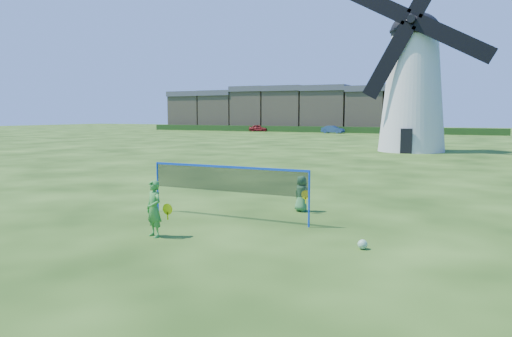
{
  "coord_description": "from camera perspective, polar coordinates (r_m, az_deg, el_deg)",
  "views": [
    {
      "loc": [
        6.07,
        -11.7,
        3.03
      ],
      "look_at": [
        0.2,
        0.5,
        1.5
      ],
      "focal_mm": 33.78,
      "sensor_mm": 36.0,
      "label": 1
    }
  ],
  "objects": [
    {
      "name": "play_ball",
      "position": [
        11.24,
        12.5,
        -8.76
      ],
      "size": [
        0.22,
        0.22,
        0.22
      ],
      "primitive_type": "sphere",
      "color": "green",
      "rests_on": "ground"
    },
    {
      "name": "windmill",
      "position": [
        41.55,
        18.11,
        9.63
      ],
      "size": [
        12.08,
        5.3,
        16.26
      ],
      "color": "silver",
      "rests_on": "ground"
    },
    {
      "name": "player_boy",
      "position": [
        15.1,
        5.41,
        -2.98
      ],
      "size": [
        0.68,
        0.55,
        1.13
      ],
      "rotation": [
        0.0,
        0.0,
        2.72
      ],
      "color": "#3F8346",
      "rests_on": "ground"
    },
    {
      "name": "hedge",
      "position": [
        82.65,
        5.86,
        4.65
      ],
      "size": [
        62.0,
        0.8,
        1.0
      ],
      "primitive_type": "cube",
      "color": "#193814",
      "rests_on": "ground"
    },
    {
      "name": "player_girl",
      "position": [
        12.19,
        -11.99,
        -4.68
      ],
      "size": [
        0.72,
        0.51,
        1.41
      ],
      "rotation": [
        0.0,
        0.0,
        -0.39
      ],
      "color": "green",
      "rests_on": "ground"
    },
    {
      "name": "car_right",
      "position": [
        78.14,
        9.1,
        4.58
      ],
      "size": [
        3.87,
        1.99,
        1.22
      ],
      "primitive_type": "imported",
      "rotation": [
        0.0,
        0.0,
        1.37
      ],
      "color": "navy",
      "rests_on": "ground"
    },
    {
      "name": "terraced_houses",
      "position": [
        90.07,
        4.07,
        7.03
      ],
      "size": [
        49.65,
        8.4,
        8.22
      ],
      "color": "gray",
      "rests_on": "ground"
    },
    {
      "name": "car_left",
      "position": [
        85.86,
        0.34,
        4.81
      ],
      "size": [
        3.65,
        1.92,
        1.18
      ],
      "primitive_type": "imported",
      "rotation": [
        0.0,
        0.0,
        1.73
      ],
      "color": "maroon",
      "rests_on": "ground"
    },
    {
      "name": "badminton_net",
      "position": [
        13.95,
        -3.41,
        -1.35
      ],
      "size": [
        5.05,
        0.05,
        1.55
      ],
      "color": "blue",
      "rests_on": "ground"
    },
    {
      "name": "ground",
      "position": [
        13.52,
        -1.69,
        -6.5
      ],
      "size": [
        220.0,
        220.0,
        0.0
      ],
      "primitive_type": "plane",
      "color": "black",
      "rests_on": "ground"
    }
  ]
}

